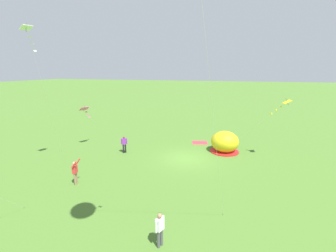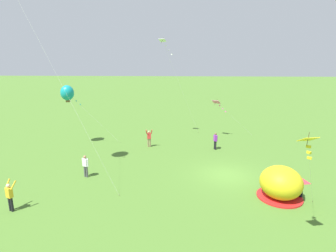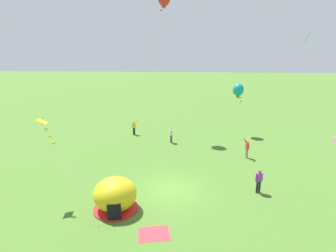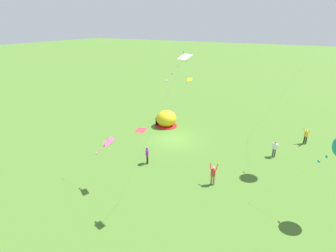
# 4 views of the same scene
# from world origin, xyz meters

# --- Properties ---
(ground_plane) EXTENTS (300.00, 300.00, 0.00)m
(ground_plane) POSITION_xyz_m (0.00, 0.00, 0.00)
(ground_plane) COLOR #477028
(popup_tent) EXTENTS (2.81, 2.81, 2.10)m
(popup_tent) POSITION_xyz_m (-3.26, -2.86, 1.00)
(popup_tent) COLOR gold
(popup_tent) RESTS_ON ground
(picnic_blanket) EXTENTS (1.96, 1.66, 0.01)m
(picnic_blanket) POSITION_xyz_m (-0.49, -4.98, 0.01)
(picnic_blanket) COLOR #CC333D
(picnic_blanket) RESTS_ON ground
(person_near_tent) EXTENTS (0.63, 0.72, 1.89)m
(person_near_tent) POSITION_xyz_m (-5.90, 13.35, 1.00)
(person_near_tent) COLOR black
(person_near_tent) RESTS_ON ground
(person_watching_sky) EXTENTS (0.37, 0.55, 1.72)m
(person_watching_sky) POSITION_xyz_m (-1.04, 10.73, 0.96)
(person_watching_sky) COLOR #4C4C51
(person_watching_sky) RESTS_ON ground
(person_center_field) EXTENTS (0.54, 0.68, 1.89)m
(person_center_field) POSITION_xyz_m (6.53, 6.93, 1.00)
(person_center_field) COLOR #8C7251
(person_center_field) RESTS_ON ground
(person_with_toddler) EXTENTS (0.55, 0.37, 1.72)m
(person_with_toddler) POSITION_xyz_m (6.16, 0.25, 0.96)
(person_with_toddler) COLOR black
(person_with_toddler) RESTS_ON ground
(kite_white) EXTENTS (2.65, 4.67, 11.10)m
(kite_white) POSITION_xyz_m (10.39, 5.56, 10.25)
(kite_white) COLOR silver
(kite_white) RESTS_ON ground
(kite_pink) EXTENTS (1.77, 5.12, 4.42)m
(kite_pink) POSITION_xyz_m (10.78, -0.42, 3.91)
(kite_pink) COLOR silver
(kite_pink) RESTS_ON ground
(kite_yellow) EXTENTS (4.83, 3.28, 5.63)m
(kite_yellow) POSITION_xyz_m (-7.87, -2.03, 5.00)
(kite_yellow) COLOR silver
(kite_yellow) RESTS_ON ground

